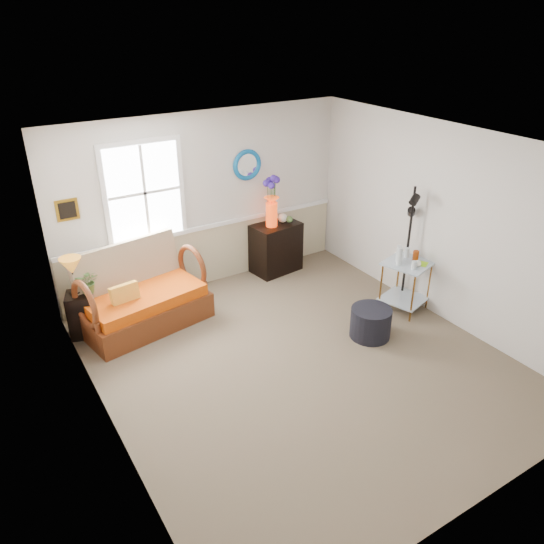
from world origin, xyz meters
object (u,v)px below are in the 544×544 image
loveseat (142,289)px  lamp_stand (83,314)px  floor_lamp (408,247)px  side_table (405,286)px  cabinet (276,248)px  ottoman (371,323)px

loveseat → lamp_stand: (-0.76, 0.17, -0.23)m
floor_lamp → side_table: bearing=-147.4°
loveseat → cabinet: bearing=0.4°
side_table → ottoman: (-0.87, -0.29, -0.16)m
floor_lamp → ottoman: floor_lamp is taller
lamp_stand → floor_lamp: bearing=-20.5°
side_table → floor_lamp: 0.55m
cabinet → ottoman: bearing=-96.7°
side_table → loveseat: bearing=154.4°
loveseat → cabinet: 2.41m
side_table → floor_lamp: (0.14, 0.17, 0.50)m
lamp_stand → side_table: size_ratio=0.82×
loveseat → lamp_stand: 0.81m
lamp_stand → side_table: 4.35m
loveseat → ottoman: bearing=-47.9°
cabinet → ottoman: cabinet is taller
floor_lamp → cabinet: bearing=101.8°
floor_lamp → ottoman: (-1.01, -0.46, -0.66)m
ottoman → cabinet: bearing=90.2°
side_table → floor_lamp: bearing=50.1°
lamp_stand → floor_lamp: 4.46m
cabinet → floor_lamp: floor_lamp is taller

